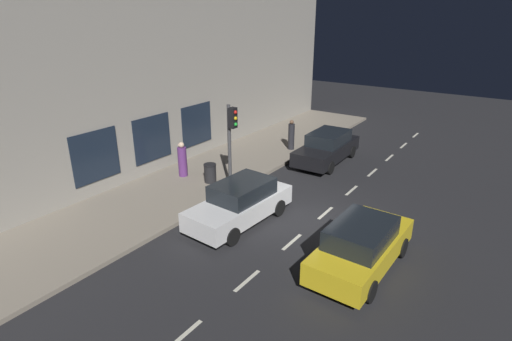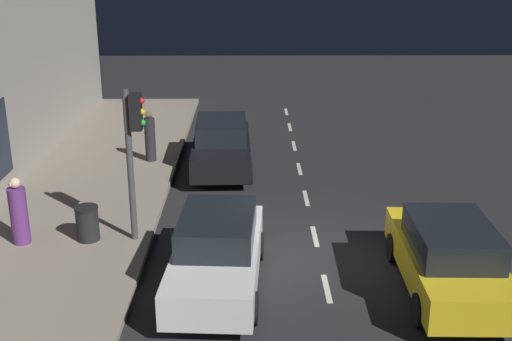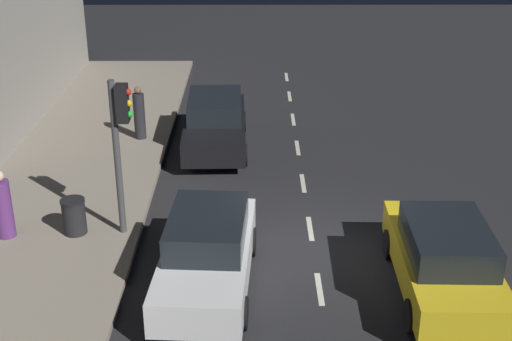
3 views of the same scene
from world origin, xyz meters
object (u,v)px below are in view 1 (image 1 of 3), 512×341
at_px(parked_car_0, 361,245).
at_px(pedestrian_0, 182,161).
at_px(pedestrian_1, 291,136).
at_px(parked_car_2, 240,203).
at_px(trash_bin, 210,173).
at_px(traffic_light, 231,133).
at_px(parked_car_1, 327,147).

xyz_separation_m(parked_car_0, pedestrian_0, (9.46, -2.12, 0.11)).
bearing_deg(pedestrian_1, parked_car_2, 130.90).
bearing_deg(parked_car_2, trash_bin, -28.80).
xyz_separation_m(parked_car_2, pedestrian_1, (2.58, -8.14, 0.13)).
distance_m(parked_car_0, pedestrian_1, 11.13).
height_order(traffic_light, parked_car_1, traffic_light).
bearing_deg(parked_car_0, pedestrian_1, 132.41).
xyz_separation_m(parked_car_2, trash_bin, (3.19, -2.00, -0.21)).
relative_size(parked_car_1, pedestrian_0, 2.84).
xyz_separation_m(parked_car_1, pedestrian_0, (4.50, 5.89, 0.10)).
bearing_deg(traffic_light, pedestrian_0, 4.27).
bearing_deg(pedestrian_0, trash_bin, -130.65).
bearing_deg(traffic_light, trash_bin, 2.62).
xyz_separation_m(parked_car_0, parked_car_1, (4.96, -8.01, 0.00)).
bearing_deg(trash_bin, pedestrian_0, 5.55).
distance_m(traffic_light, parked_car_0, 7.33).
height_order(traffic_light, pedestrian_1, traffic_light).
xyz_separation_m(parked_car_0, trash_bin, (7.92, -2.27, -0.21)).
xyz_separation_m(parked_car_0, parked_car_2, (4.73, -0.26, -0.00)).
relative_size(parked_car_0, pedestrian_1, 2.64).
relative_size(traffic_light, parked_car_0, 0.84).
bearing_deg(trash_bin, traffic_light, -177.38).
relative_size(parked_car_2, trash_bin, 5.23).
bearing_deg(parked_car_0, parked_car_1, 123.13).
relative_size(parked_car_0, parked_car_2, 0.98).
distance_m(parked_car_1, parked_car_2, 7.75).
xyz_separation_m(parked_car_2, pedestrian_0, (4.73, -1.85, 0.11)).
bearing_deg(pedestrian_0, pedestrian_1, -65.07).
relative_size(pedestrian_0, trash_bin, 1.92).
distance_m(parked_car_2, pedestrian_0, 5.08).
bearing_deg(traffic_light, parked_car_2, 133.97).
relative_size(traffic_light, pedestrian_1, 2.20).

